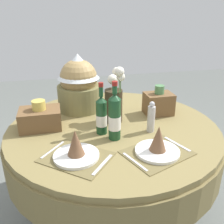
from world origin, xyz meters
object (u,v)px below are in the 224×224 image
at_px(pepper_mill, 151,118).
at_px(woven_basket_side_right, 158,103).
at_px(woven_basket_side_left, 40,118).
at_px(dining_table, 113,144).
at_px(wine_bottle_right, 115,117).
at_px(flower_vase, 114,100).
at_px(wine_bottle_left, 101,115).
at_px(gift_tub_back_left, 79,81).
at_px(place_setting_right, 158,145).
at_px(place_setting_left, 76,150).

distance_m(pepper_mill, woven_basket_side_right, 0.30).
bearing_deg(woven_basket_side_left, pepper_mill, -17.16).
xyz_separation_m(dining_table, wine_bottle_right, (-0.03, -0.18, 0.29)).
xyz_separation_m(dining_table, flower_vase, (0.02, 0.06, 0.31)).
height_order(dining_table, wine_bottle_left, wine_bottle_left).
xyz_separation_m(wine_bottle_left, gift_tub_back_left, (-0.09, 0.43, 0.10)).
height_order(place_setting_right, wine_bottle_left, wine_bottle_left).
bearing_deg(pepper_mill, woven_basket_side_left, 162.84).
height_order(wine_bottle_right, pepper_mill, wine_bottle_right).
height_order(place_setting_right, gift_tub_back_left, gift_tub_back_left).
bearing_deg(flower_vase, woven_basket_side_left, 178.58).
bearing_deg(place_setting_right, place_setting_left, 172.82).
xyz_separation_m(pepper_mill, gift_tub_back_left, (-0.39, 0.47, 0.13)).
relative_size(gift_tub_back_left, woven_basket_side_left, 1.63).
bearing_deg(place_setting_left, wine_bottle_right, 32.80).
height_order(wine_bottle_left, woven_basket_side_right, wine_bottle_left).
bearing_deg(dining_table, gift_tub_back_left, 118.75).
bearing_deg(place_setting_left, place_setting_right, -7.18).
height_order(place_setting_right, woven_basket_side_right, woven_basket_side_right).
relative_size(flower_vase, woven_basket_side_left, 1.52).
bearing_deg(wine_bottle_right, place_setting_right, -48.49).
xyz_separation_m(wine_bottle_right, gift_tub_back_left, (-0.15, 0.51, 0.08)).
height_order(place_setting_right, woven_basket_side_left, woven_basket_side_left).
bearing_deg(place_setting_right, dining_table, 111.45).
distance_m(place_setting_left, wine_bottle_right, 0.30).
distance_m(place_setting_right, pepper_mill, 0.26).
height_order(wine_bottle_right, woven_basket_side_left, wine_bottle_right).
relative_size(dining_table, gift_tub_back_left, 3.34).
relative_size(dining_table, woven_basket_side_left, 5.44).
bearing_deg(flower_vase, place_setting_left, -126.97).
height_order(dining_table, flower_vase, flower_vase).
distance_m(pepper_mill, woven_basket_side_left, 0.71).
xyz_separation_m(dining_table, woven_basket_side_left, (-0.47, 0.07, 0.22)).
distance_m(place_setting_right, flower_vase, 0.48).
relative_size(flower_vase, wine_bottle_left, 1.21).
bearing_deg(wine_bottle_left, woven_basket_side_left, 156.39).
relative_size(place_setting_right, woven_basket_side_left, 1.59).
height_order(flower_vase, pepper_mill, flower_vase).
relative_size(flower_vase, wine_bottle_right, 1.11).
distance_m(place_setting_right, woven_basket_side_right, 0.55).
bearing_deg(gift_tub_back_left, woven_basket_side_right, -21.85).
bearing_deg(woven_basket_side_left, flower_vase, -1.42).
xyz_separation_m(wine_bottle_right, pepper_mill, (0.24, 0.04, -0.05)).
distance_m(place_setting_left, gift_tub_back_left, 0.70).
xyz_separation_m(dining_table, wine_bottle_left, (-0.09, -0.09, 0.27)).
xyz_separation_m(place_setting_left, wine_bottle_right, (0.24, 0.16, 0.09)).
relative_size(place_setting_right, wine_bottle_left, 1.27).
relative_size(dining_table, place_setting_right, 3.42).
distance_m(wine_bottle_right, pepper_mill, 0.25).
bearing_deg(place_setting_left, pepper_mill, 21.99).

